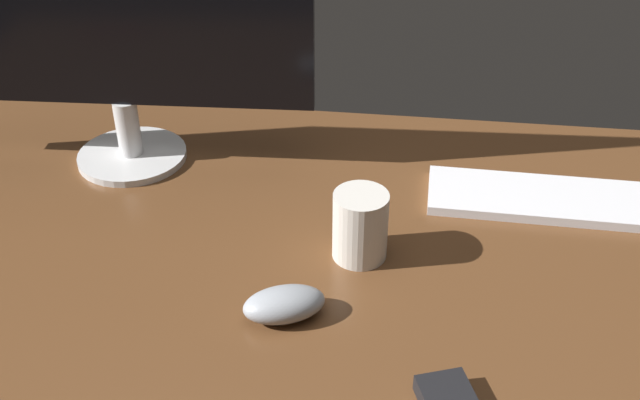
{
  "coord_description": "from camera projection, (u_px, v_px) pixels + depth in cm",
  "views": [
    {
      "loc": [
        13.04,
        -79.49,
        66.44
      ],
      "look_at": [
        2.21,
        5.24,
        8.0
      ],
      "focal_mm": 43.1,
      "sensor_mm": 36.0,
      "label": 1
    }
  ],
  "objects": [
    {
      "name": "desk",
      "position": [
        299.0,
        263.0,
        1.03
      ],
      "size": [
        140.0,
        84.0,
        2.0
      ],
      "primitive_type": "cube",
      "color": "brown",
      "rests_on": "ground"
    },
    {
      "name": "monitor",
      "position": [
        110.0,
        19.0,
        1.11
      ],
      "size": [
        59.01,
        17.29,
        42.09
      ],
      "rotation": [
        0.0,
        0.0,
        0.06
      ],
      "color": "silver",
      "rests_on": "desk"
    },
    {
      "name": "keyboard",
      "position": [
        551.0,
        199.0,
        1.13
      ],
      "size": [
        36.14,
        12.25,
        1.43
      ],
      "primitive_type": "cube",
      "rotation": [
        0.0,
        0.0,
        -0.02
      ],
      "color": "white",
      "rests_on": "desk"
    },
    {
      "name": "computer_mouse",
      "position": [
        283.0,
        304.0,
        0.92
      ],
      "size": [
        11.4,
        8.87,
        3.93
      ],
      "primitive_type": "ellipsoid",
      "rotation": [
        0.0,
        0.0,
        0.37
      ],
      "color": "#999EA5",
      "rests_on": "desk"
    },
    {
      "name": "coffee_mug",
      "position": [
        360.0,
        226.0,
        1.01
      ],
      "size": [
        7.31,
        7.31,
        9.64
      ],
      "primitive_type": "cylinder",
      "color": "silver",
      "rests_on": "desk"
    }
  ]
}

